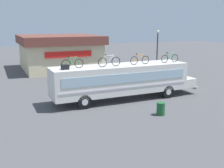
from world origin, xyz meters
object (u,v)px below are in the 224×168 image
Objects in this scene: rooftop_bicycle_4 at (170,58)px; trash_bin at (161,109)px; luggage_bag_1 at (65,67)px; rooftop_bicycle_1 at (72,63)px; rooftop_bicycle_3 at (140,60)px; bus at (123,79)px; rooftop_bicycle_2 at (109,61)px; street_lamp at (157,50)px.

rooftop_bicycle_4 reaches higher than trash_bin.
rooftop_bicycle_4 is at bearing 49.22° from trash_bin.
luggage_bag_1 is at bearing 142.07° from trash_bin.
rooftop_bicycle_1 reaches higher than rooftop_bicycle_3.
rooftop_bicycle_1 is (-4.15, -0.13, 1.52)m from bus.
rooftop_bicycle_2 reaches higher than luggage_bag_1.
trash_bin is at bearing -99.38° from rooftop_bicycle_3.
trash_bin is (4.77, -4.36, -2.77)m from rooftop_bicycle_1.
street_lamp is (6.88, 11.06, 2.74)m from trash_bin.
bus is 24.74× the size of luggage_bag_1.
rooftop_bicycle_3 is (6.05, -0.03, 0.20)m from luggage_bag_1.
rooftop_bicycle_2 is (3.37, -0.11, 0.23)m from luggage_bag_1.
rooftop_bicycle_3 is (1.30, -0.33, 1.52)m from bus.
street_lamp is (11.65, 6.70, -0.03)m from rooftop_bicycle_1.
rooftop_bicycle_1 is 7.03m from trash_bin.
rooftop_bicycle_4 is 0.32× the size of street_lamp.
rooftop_bicycle_3 is 5.03m from trash_bin.
street_lamp is at bearing 58.12° from trash_bin.
luggage_bag_1 is 6.06m from rooftop_bicycle_3.
luggage_bag_1 reaches higher than bus.
luggage_bag_1 is 0.66m from rooftop_bicycle_1.
rooftop_bicycle_3 reaches higher than bus.
rooftop_bicycle_2 is at bearing -141.78° from street_lamp.
rooftop_bicycle_2 is 1.07× the size of rooftop_bicycle_4.
luggage_bag_1 is at bearing -176.42° from bus.
bus is 10.09m from street_lamp.
rooftop_bicycle_2 is at bearing -163.41° from bus.
trash_bin is (5.37, -4.18, -2.56)m from luggage_bag_1.
rooftop_bicycle_4 is 6.07m from trash_bin.
trash_bin is (2.00, -4.07, -2.79)m from rooftop_bicycle_2.
rooftop_bicycle_2 is at bearing -5.86° from rooftop_bicycle_1.
bus is at bearing 16.59° from rooftop_bicycle_2.
rooftop_bicycle_3 is 1.98× the size of trash_bin.
street_lamp is at bearing 29.31° from luggage_bag_1.
rooftop_bicycle_2 is 1.06× the size of rooftop_bicycle_3.
luggage_bag_1 is 7.27m from trash_bin.
bus is 2.03m from rooftop_bicycle_3.
street_lamp reaches higher than bus.
street_lamp reaches higher than rooftop_bicycle_4.
bus is 2.33× the size of street_lamp.
rooftop_bicycle_3 is 2.84m from rooftop_bicycle_4.
rooftop_bicycle_3 is at bearing 1.68° from rooftop_bicycle_2.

